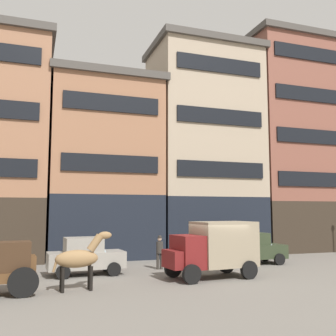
{
  "coord_description": "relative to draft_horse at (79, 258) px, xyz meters",
  "views": [
    {
      "loc": [
        -8.38,
        -17.24,
        3.17
      ],
      "look_at": [
        -1.76,
        2.01,
        5.37
      ],
      "focal_mm": 41.9,
      "sensor_mm": 36.0,
      "label": 1
    }
  ],
  "objects": [
    {
      "name": "building_center_right",
      "position": [
        10.49,
        11.1,
        6.72
      ],
      "size": [
        8.32,
        6.24,
        15.88
      ],
      "color": "black",
      "rests_on": "ground_plane"
    },
    {
      "name": "draft_horse",
      "position": [
        0.0,
        0.0,
        0.0
      ],
      "size": [
        2.35,
        0.7,
        2.3
      ],
      "color": "#937047",
      "rests_on": "ground_plane"
    },
    {
      "name": "fire_hydrant_curbside",
      "position": [
        0.0,
        6.61,
        -0.84
      ],
      "size": [
        0.24,
        0.24,
        0.83
      ],
      "color": "maroon",
      "rests_on": "ground_plane"
    },
    {
      "name": "sedan_parked_curb",
      "position": [
        0.72,
        3.75,
        -0.36
      ],
      "size": [
        3.77,
        2.01,
        1.83
      ],
      "color": "gray",
      "rests_on": "ground_plane"
    },
    {
      "name": "building_far_right",
      "position": [
        18.02,
        11.1,
        7.56
      ],
      "size": [
        7.44,
        6.24,
        17.58
      ],
      "color": "#33281E",
      "rests_on": "ground_plane"
    },
    {
      "name": "pedestrian_officer",
      "position": [
        4.76,
        4.36,
        -0.29
      ],
      "size": [
        0.51,
        0.51,
        1.79
      ],
      "color": "#38332D",
      "rests_on": "ground_plane"
    },
    {
      "name": "building_center_left",
      "position": [
        2.76,
        11.1,
        5.0
      ],
      "size": [
        7.84,
        6.24,
        12.46
      ],
      "color": "black",
      "rests_on": "ground_plane"
    },
    {
      "name": "delivery_truck_near",
      "position": [
        6.33,
        0.93,
        0.15
      ],
      "size": [
        4.49,
        2.49,
        2.62
      ],
      "color": "maroon",
      "rests_on": "ground_plane"
    },
    {
      "name": "ground_plane",
      "position": [
        6.56,
        1.05,
        -1.27
      ],
      "size": [
        120.0,
        120.0,
        0.0
      ],
      "primitive_type": "plane",
      "color": "slate"
    },
    {
      "name": "sedan_light",
      "position": [
        10.65,
        4.53,
        -0.36
      ],
      "size": [
        3.76,
        1.98,
        1.83
      ],
      "color": "#2D3823",
      "rests_on": "ground_plane"
    }
  ]
}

